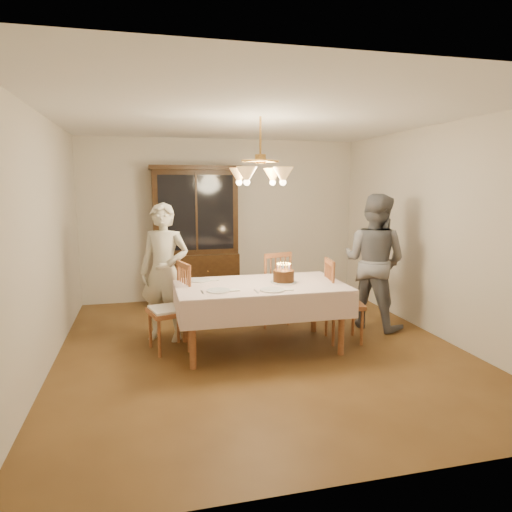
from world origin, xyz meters
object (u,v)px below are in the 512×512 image
object	(u,v)px
chair_far_side	(271,292)
china_hutch	(196,238)
elderly_woman	(164,272)
birthday_cake	(284,277)
dining_table	(260,290)

from	to	relation	value
chair_far_side	china_hutch	bearing A→B (deg)	121.53
elderly_woman	birthday_cake	world-z (taller)	elderly_woman
dining_table	birthday_cake	size ratio (longest dim) A/B	6.33
dining_table	elderly_woman	world-z (taller)	elderly_woman
china_hutch	chair_far_side	world-z (taller)	china_hutch
elderly_woman	china_hutch	bearing A→B (deg)	95.02
chair_far_side	birthday_cake	size ratio (longest dim) A/B	3.33
dining_table	chair_far_side	bearing A→B (deg)	66.77
chair_far_side	elderly_woman	distance (m)	1.50
china_hutch	elderly_woman	world-z (taller)	china_hutch
elderly_woman	birthday_cake	size ratio (longest dim) A/B	5.55
chair_far_side	dining_table	bearing A→B (deg)	-113.23
dining_table	chair_far_side	world-z (taller)	chair_far_side
elderly_woman	birthday_cake	xyz separation A→B (m)	(1.32, -0.57, -0.00)
birthday_cake	elderly_woman	bearing A→B (deg)	156.49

